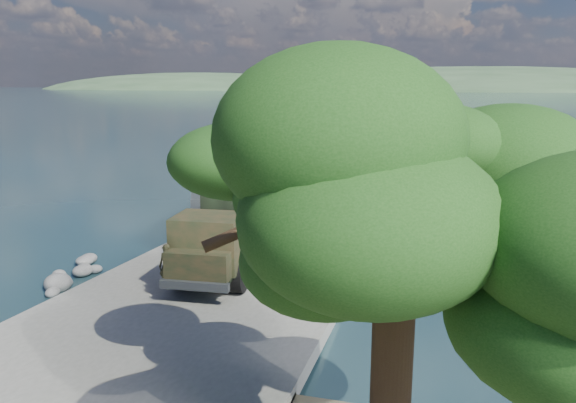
# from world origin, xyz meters

# --- Properties ---
(ground) EXTENTS (1400.00, 1400.00, 0.00)m
(ground) POSITION_xyz_m (0.00, 0.00, 0.00)
(ground) COLOR #1C3B44
(ground) RESTS_ON ground
(boat_ramp) EXTENTS (10.00, 18.00, 0.50)m
(boat_ramp) POSITION_xyz_m (0.00, -1.00, 0.25)
(boat_ramp) COLOR slate
(boat_ramp) RESTS_ON ground
(shoreline_rocks) EXTENTS (3.20, 5.60, 0.90)m
(shoreline_rocks) POSITION_xyz_m (-6.20, 0.50, 0.00)
(shoreline_rocks) COLOR #575654
(shoreline_rocks) RESTS_ON ground
(distant_headlands) EXTENTS (1000.00, 240.00, 48.00)m
(distant_headlands) POSITION_xyz_m (50.00, 560.00, 0.00)
(distant_headlands) COLOR #2F4C2F
(distant_headlands) RESTS_ON ground
(pier) EXTENTS (6.40, 44.00, 6.10)m
(pier) POSITION_xyz_m (13.00, 18.77, 1.60)
(pier) COLOR #BBB9AF
(pier) RESTS_ON ground
(landing_craft) EXTENTS (10.41, 38.18, 11.28)m
(landing_craft) POSITION_xyz_m (0.78, 22.45, 0.92)
(landing_craft) COLOR #444A50
(landing_craft) RESTS_ON ground
(military_truck) EXTENTS (3.25, 8.47, 3.85)m
(military_truck) POSITION_xyz_m (-0.15, 2.89, 2.41)
(military_truck) COLOR black
(military_truck) RESTS_ON boat_ramp
(soldier) EXTENTS (0.59, 0.39, 1.63)m
(soldier) POSITION_xyz_m (-1.03, -1.26, 1.31)
(soldier) COLOR black
(soldier) RESTS_ON boat_ramp
(sailboat_near) EXTENTS (3.46, 5.64, 6.63)m
(sailboat_near) POSITION_xyz_m (18.29, 29.80, 0.35)
(sailboat_near) COLOR #B8B8B8
(sailboat_near) RESTS_ON ground
(sailboat_far) EXTENTS (2.46, 5.28, 6.20)m
(sailboat_far) POSITION_xyz_m (16.30, 39.87, 0.33)
(sailboat_far) COLOR #B8B8B8
(sailboat_far) RESTS_ON ground
(overhang_tree) EXTENTS (8.68, 7.99, 7.88)m
(overhang_tree) POSITION_xyz_m (7.06, -9.41, 6.31)
(overhang_tree) COLOR #341D14
(overhang_tree) RESTS_ON ground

